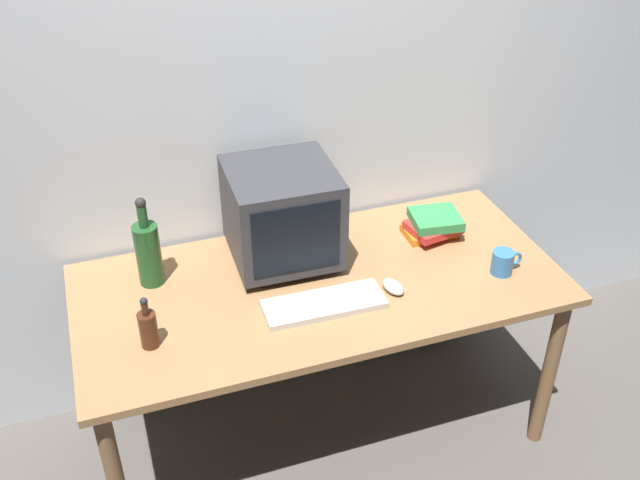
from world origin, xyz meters
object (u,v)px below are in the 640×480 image
at_px(crt_monitor, 282,214).
at_px(bottle_short, 148,328).
at_px(computer_mouse, 393,287).
at_px(bottle_tall, 148,252).
at_px(mug, 503,262).
at_px(keyboard, 324,304).
at_px(book_stack, 433,225).

xyz_separation_m(crt_monitor, bottle_short, (-0.54, -0.33, -0.12)).
height_order(computer_mouse, bottle_short, bottle_short).
height_order(bottle_tall, bottle_short, bottle_tall).
bearing_deg(bottle_short, mug, -0.93).
bearing_deg(crt_monitor, mug, -25.66).
relative_size(keyboard, bottle_tall, 1.20).
height_order(keyboard, computer_mouse, computer_mouse).
bearing_deg(computer_mouse, crt_monitor, 121.06).
bearing_deg(mug, crt_monitor, 154.34).
bearing_deg(mug, book_stack, 113.55).
distance_m(keyboard, bottle_tall, 0.64).
bearing_deg(bottle_short, crt_monitor, 31.20).
distance_m(crt_monitor, bottle_short, 0.65).
bearing_deg(crt_monitor, computer_mouse, -46.34).
relative_size(keyboard, bottle_short, 2.19).
height_order(computer_mouse, book_stack, book_stack).
bearing_deg(computer_mouse, mug, -16.39).
xyz_separation_m(bottle_short, mug, (1.27, -0.02, -0.03)).
xyz_separation_m(computer_mouse, mug, (0.42, -0.03, 0.03)).
bearing_deg(mug, keyboard, 178.16).
distance_m(computer_mouse, mug, 0.42).
bearing_deg(computer_mouse, bottle_tall, 144.81).
distance_m(crt_monitor, bottle_tall, 0.49).
height_order(bottle_short, book_stack, bottle_short).
xyz_separation_m(computer_mouse, bottle_short, (-0.85, -0.01, 0.05)).
bearing_deg(keyboard, bottle_tall, 149.22).
height_order(crt_monitor, computer_mouse, crt_monitor).
distance_m(keyboard, computer_mouse, 0.26).
bearing_deg(computer_mouse, bottle_short, 167.89).
relative_size(computer_mouse, bottle_short, 0.52).
relative_size(book_stack, mug, 1.81).
distance_m(crt_monitor, computer_mouse, 0.48).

